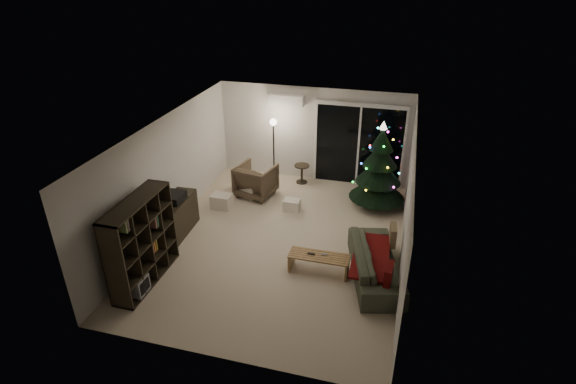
% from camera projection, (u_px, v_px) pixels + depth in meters
% --- Properties ---
extents(room, '(6.50, 7.51, 2.60)m').
position_uv_depth(room, '(316.00, 172.00, 10.24)').
color(room, beige).
rests_on(room, ground).
extents(bookshelf, '(0.79, 1.72, 1.67)m').
position_uv_depth(bookshelf, '(131.00, 240.00, 8.08)').
color(bookshelf, black).
rests_on(bookshelf, floor).
extents(media_cabinet, '(0.52, 1.29, 0.80)m').
position_uv_depth(media_cabinet, '(176.00, 217.00, 9.66)').
color(media_cabinet, black).
rests_on(media_cabinet, floor).
extents(stereo, '(0.40, 0.48, 0.17)m').
position_uv_depth(stereo, '(174.00, 197.00, 9.44)').
color(stereo, black).
rests_on(stereo, media_cabinet).
extents(armchair, '(1.04, 1.06, 0.82)m').
position_uv_depth(armchair, '(256.00, 180.00, 11.24)').
color(armchair, brown).
rests_on(armchair, floor).
extents(ottoman, '(0.72, 0.72, 0.49)m').
position_uv_depth(ottoman, '(251.00, 186.00, 11.33)').
color(ottoman, beige).
rests_on(ottoman, floor).
extents(cardboard_box_a, '(0.48, 0.37, 0.33)m').
position_uv_depth(cardboard_box_a, '(222.00, 201.00, 10.78)').
color(cardboard_box_a, silver).
rests_on(cardboard_box_a, floor).
extents(cardboard_box_b, '(0.39, 0.29, 0.27)m').
position_uv_depth(cardboard_box_b, '(292.00, 205.00, 10.68)').
color(cardboard_box_b, silver).
rests_on(cardboard_box_b, floor).
extents(side_table, '(0.47, 0.47, 0.50)m').
position_uv_depth(side_table, '(302.00, 174.00, 11.95)').
color(side_table, black).
rests_on(side_table, floor).
extents(floor_lamp, '(0.28, 0.28, 1.74)m').
position_uv_depth(floor_lamp, '(274.00, 153.00, 11.61)').
color(floor_lamp, black).
rests_on(floor_lamp, floor).
extents(sofa, '(1.29, 2.21, 0.61)m').
position_uv_depth(sofa, '(376.00, 263.00, 8.36)').
color(sofa, '#272B21').
rests_on(sofa, floor).
extents(sofa_throw, '(0.65, 1.50, 0.05)m').
position_uv_depth(sofa_throw, '(371.00, 256.00, 8.32)').
color(sofa_throw, '#3C0703').
rests_on(sofa_throw, sofa).
extents(cushion_a, '(0.15, 0.41, 0.40)m').
position_uv_depth(cushion_a, '(393.00, 235.00, 8.75)').
color(cushion_a, '#7B644C').
rests_on(cushion_a, sofa).
extents(cushion_b, '(0.15, 0.41, 0.40)m').
position_uv_depth(cushion_b, '(388.00, 275.00, 7.64)').
color(cushion_b, '#3C0703').
rests_on(cushion_b, sofa).
extents(coffee_table, '(1.15, 0.41, 0.36)m').
position_uv_depth(coffee_table, '(319.00, 263.00, 8.55)').
color(coffee_table, olive).
rests_on(coffee_table, floor).
extents(remote_a, '(0.14, 0.04, 0.02)m').
position_uv_depth(remote_a, '(311.00, 254.00, 8.50)').
color(remote_a, black).
rests_on(remote_a, coffee_table).
extents(remote_b, '(0.14, 0.08, 0.02)m').
position_uv_depth(remote_b, '(325.00, 254.00, 8.48)').
color(remote_b, slate).
rests_on(remote_b, coffee_table).
extents(christmas_tree, '(1.61, 1.61, 2.14)m').
position_uv_depth(christmas_tree, '(379.00, 165.00, 10.43)').
color(christmas_tree, black).
rests_on(christmas_tree, floor).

